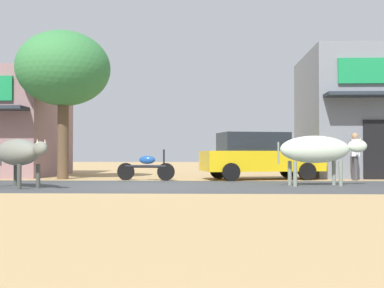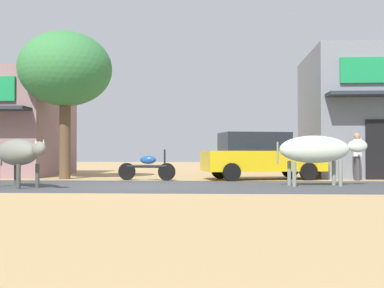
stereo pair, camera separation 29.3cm
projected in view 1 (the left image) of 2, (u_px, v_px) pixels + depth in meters
ground at (140, 186)px, 13.69m from camera, size 80.00×80.00×0.00m
asphalt_road at (140, 186)px, 13.69m from camera, size 72.00×5.27×0.00m
roadside_tree at (63, 69)px, 17.44m from camera, size 3.32×3.32×5.27m
parked_hatchback_car at (259, 155)px, 17.21m from camera, size 4.41×2.59×1.64m
parked_motorcycle at (147, 167)px, 16.51m from camera, size 1.98×0.36×1.05m
cow_near_brown at (19, 153)px, 13.03m from camera, size 2.23×2.20×1.30m
cow_far_dark at (317, 150)px, 13.74m from camera, size 2.59×0.96×1.41m
pedestrian_by_shop at (355, 153)px, 16.55m from camera, size 0.31×0.61×1.61m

